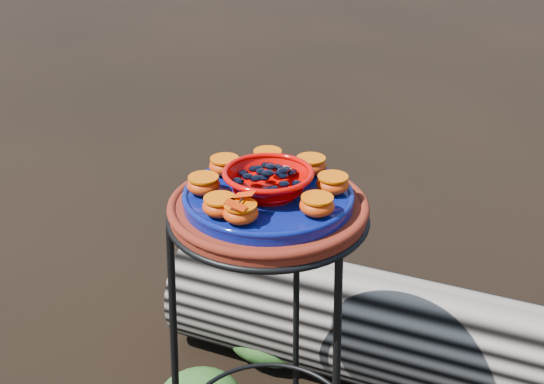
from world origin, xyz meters
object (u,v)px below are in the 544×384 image
(driftwood_log, at_px, (480,354))
(red_bowl, at_px, (268,182))
(plant_stand, at_px, (269,355))
(terracotta_saucer, at_px, (268,210))
(cobalt_plate, at_px, (268,198))

(driftwood_log, bearing_deg, red_bowl, -138.99)
(plant_stand, height_order, terracotta_saucer, terracotta_saucer)
(terracotta_saucer, distance_m, driftwood_log, 0.82)
(cobalt_plate, bearing_deg, terracotta_saucer, 0.00)
(driftwood_log, bearing_deg, terracotta_saucer, -138.99)
(terracotta_saucer, bearing_deg, cobalt_plate, 0.00)
(plant_stand, height_order, driftwood_log, plant_stand)
(terracotta_saucer, height_order, red_bowl, red_bowl)
(plant_stand, bearing_deg, cobalt_plate, 0.00)
(cobalt_plate, xyz_separation_m, red_bowl, (0.00, 0.00, 0.03))
(terracotta_saucer, bearing_deg, red_bowl, 0.00)
(plant_stand, xyz_separation_m, driftwood_log, (0.45, 0.39, -0.19))
(plant_stand, xyz_separation_m, terracotta_saucer, (0.00, 0.00, 0.37))
(plant_stand, height_order, cobalt_plate, cobalt_plate)
(cobalt_plate, bearing_deg, red_bowl, 0.00)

